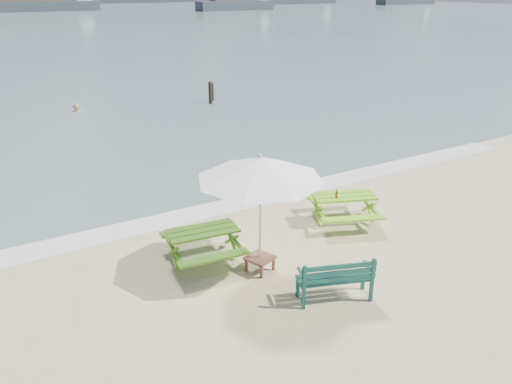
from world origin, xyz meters
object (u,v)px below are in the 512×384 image
side_table (260,263)px  beer_bottle (336,195)px  picnic_table_right (343,209)px  park_bench (334,286)px  swimmer (78,121)px  picnic_table_left (203,245)px  patio_umbrella (260,168)px

side_table → beer_bottle: (2.72, 0.91, 0.63)m
picnic_table_right → park_bench: 3.42m
park_bench → swimmer: park_bench is taller
picnic_table_left → park_bench: 3.00m
side_table → park_bench: bearing=-66.2°
side_table → patio_umbrella: size_ratio=0.20×
beer_bottle → swimmer: beer_bottle is taller
picnic_table_left → picnic_table_right: (3.82, -0.07, 0.00)m
picnic_table_left → beer_bottle: (3.54, -0.10, 0.46)m
beer_bottle → picnic_table_right: bearing=7.1°
picnic_table_right → park_bench: size_ratio=1.44×
picnic_table_left → patio_umbrella: patio_umbrella is taller
picnic_table_left → picnic_table_right: 3.82m
beer_bottle → swimmer: size_ratio=0.13×
park_bench → patio_umbrella: patio_umbrella is taller
patio_umbrella → beer_bottle: bearing=18.5°
park_bench → picnic_table_right: bearing=47.6°
picnic_table_right → swimmer: bearing=101.4°
patio_umbrella → swimmer: bearing=90.5°
park_bench → picnic_table_left: bearing=120.2°
picnic_table_left → patio_umbrella: size_ratio=0.56×
picnic_table_right → park_bench: bearing=-132.4°
park_bench → swimmer: 18.24m
patio_umbrella → swimmer: (-0.15, 16.63, -2.77)m
park_bench → side_table: 1.72m
swimmer → patio_umbrella: bearing=-89.5°
park_bench → swimmer: bearing=92.7°
picnic_table_left → side_table: size_ratio=2.81×
park_bench → patio_umbrella: (-0.69, 1.57, 2.01)m
picnic_table_right → picnic_table_left: bearing=179.0°
beer_bottle → swimmer: (-2.88, 15.72, -1.29)m
side_table → swimmer: bearing=90.5°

